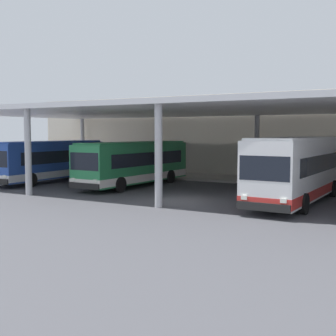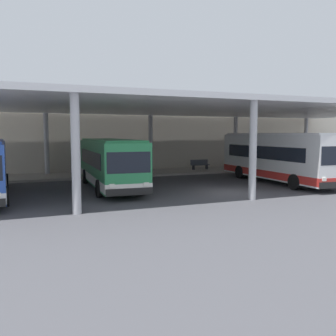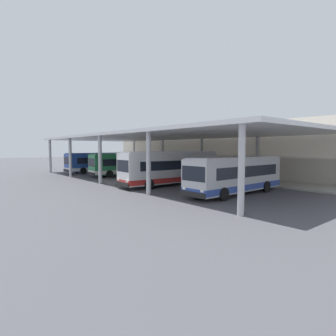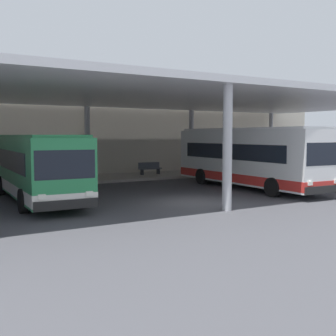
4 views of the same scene
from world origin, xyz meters
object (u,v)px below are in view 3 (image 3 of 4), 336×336
object	(u,v)px
bus_far_bay	(236,175)
bus_nearest_bay	(99,162)
bus_middle_bay	(170,168)
bench_waiting	(216,173)
bus_second_bay	(127,164)
trash_bin	(241,175)

from	to	relation	value
bus_far_bay	bus_nearest_bay	bearing A→B (deg)	179.57
bus_middle_bay	bench_waiting	world-z (taller)	bus_middle_bay
bus_second_bay	trash_bin	bearing A→B (deg)	27.00
trash_bin	bus_nearest_bay	bearing A→B (deg)	-159.51
trash_bin	bus_far_bay	bearing A→B (deg)	-56.95
bus_nearest_bay	bus_far_bay	distance (m)	27.15
bus_nearest_bay	trash_bin	distance (m)	23.22
bus_far_bay	trash_bin	distance (m)	9.98
bus_second_bay	trash_bin	distance (m)	16.12
bus_nearest_bay	bus_second_bay	world-z (taller)	same
bus_second_bay	bus_far_bay	bearing A→B (deg)	-2.95
bus_nearest_bay	bus_far_bay	xyz separation A→B (m)	(27.14, -0.20, 0.00)
bus_middle_bay	bus_far_bay	bearing A→B (deg)	5.13
bus_middle_bay	bus_nearest_bay	bearing A→B (deg)	177.31
bus_nearest_bay	trash_bin	bearing A→B (deg)	20.49
bus_nearest_bay	bench_waiting	world-z (taller)	bus_nearest_bay
bus_second_bay	bench_waiting	world-z (taller)	bus_second_bay
bus_second_bay	bus_middle_bay	distance (m)	12.04
bus_second_bay	bench_waiting	bearing A→B (deg)	35.48
bench_waiting	trash_bin	xyz separation A→B (m)	(3.98, -0.08, 0.01)
bus_far_bay	bench_waiting	bearing A→B (deg)	138.21
bus_middle_bay	trash_bin	bearing A→B (deg)	74.96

